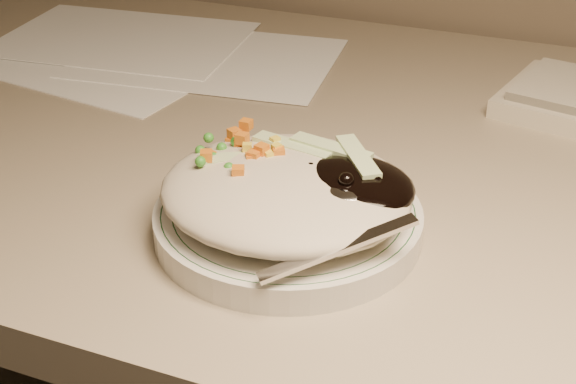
% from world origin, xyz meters
% --- Properties ---
extents(desk, '(1.40, 0.70, 0.74)m').
position_xyz_m(desk, '(0.00, 1.38, 0.54)').
color(desk, gray).
rests_on(desk, ground).
extents(plate, '(0.21, 0.21, 0.02)m').
position_xyz_m(plate, '(-0.07, 1.20, 0.75)').
color(plate, silver).
rests_on(plate, desk).
extents(plate_rim, '(0.20, 0.20, 0.00)m').
position_xyz_m(plate_rim, '(-0.07, 1.20, 0.76)').
color(plate_rim, '#144723').
rests_on(plate_rim, plate).
extents(meal, '(0.20, 0.19, 0.05)m').
position_xyz_m(meal, '(-0.07, 1.20, 0.78)').
color(meal, '#BCB098').
rests_on(meal, plate).
extents(papers, '(0.45, 0.32, 0.00)m').
position_xyz_m(papers, '(-0.38, 1.51, 0.74)').
color(papers, white).
rests_on(papers, desk).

